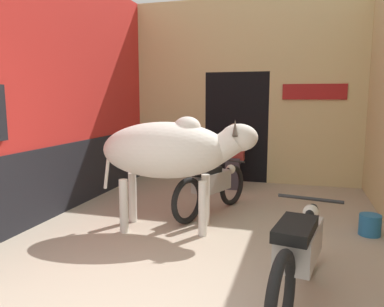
{
  "coord_description": "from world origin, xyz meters",
  "views": [
    {
      "loc": [
        1.11,
        -2.11,
        1.68
      ],
      "look_at": [
        -0.21,
        2.4,
        0.98
      ],
      "focal_mm": 35.0,
      "sensor_mm": 36.0,
      "label": 1
    }
  ],
  "objects": [
    {
      "name": "cow",
      "position": [
        -0.46,
        2.31,
        1.03
      ],
      "size": [
        2.02,
        1.02,
        1.46
      ],
      "color": "silver",
      "rests_on": "ground_plane"
    },
    {
      "name": "motorcycle_near",
      "position": [
        1.13,
        0.9,
        0.45
      ],
      "size": [
        0.58,
        1.89,
        0.79
      ],
      "color": "black",
      "rests_on": "ground_plane"
    },
    {
      "name": "shopkeeper_seated",
      "position": [
        -0.08,
        4.73,
        0.65
      ],
      "size": [
        0.37,
        0.33,
        1.22
      ],
      "color": "#3D3842",
      "rests_on": "ground_plane"
    },
    {
      "name": "wall_back_with_doorway",
      "position": [
        -0.06,
        5.61,
        1.52
      ],
      "size": [
        4.5,
        0.93,
        3.61
      ],
      "color": "#D1BC84",
      "rests_on": "ground_plane"
    },
    {
      "name": "motorcycle_far",
      "position": [
        -0.11,
        3.07,
        0.42
      ],
      "size": [
        0.8,
        1.67,
        0.75
      ],
      "color": "black",
      "rests_on": "ground_plane"
    },
    {
      "name": "bucket",
      "position": [
        1.97,
        2.77,
        0.13
      ],
      "size": [
        0.26,
        0.26,
        0.26
      ],
      "color": "#23669E",
      "rests_on": "ground_plane"
    },
    {
      "name": "wall_left_shopfront",
      "position": [
        -2.33,
        2.66,
        1.74
      ],
      "size": [
        0.25,
        5.34,
        3.61
      ],
      "color": "red",
      "rests_on": "ground_plane"
    },
    {
      "name": "plastic_stool",
      "position": [
        -0.5,
        4.71,
        0.25
      ],
      "size": [
        0.31,
        0.31,
        0.47
      ],
      "color": "#2856B2",
      "rests_on": "ground_plane"
    }
  ]
}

